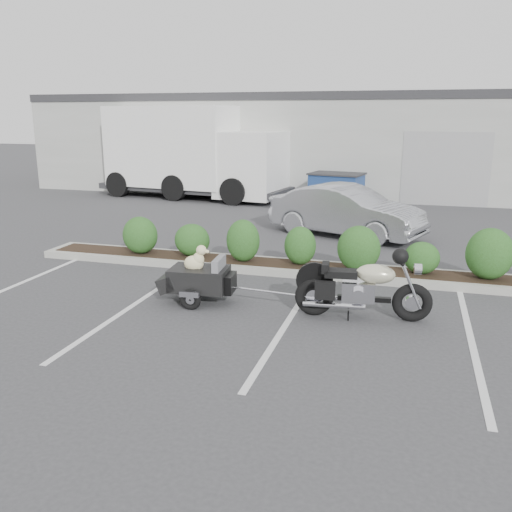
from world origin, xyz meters
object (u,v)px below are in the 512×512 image
(pet_trailer, at_px, (198,278))
(delivery_truck, at_px, (194,154))
(motorcycle, at_px, (363,289))
(sedan, at_px, (346,211))
(dumpster, at_px, (336,190))

(pet_trailer, relative_size, delivery_truck, 0.22)
(motorcycle, xyz_separation_m, sedan, (-1.01, 6.09, 0.18))
(pet_trailer, height_order, delivery_truck, delivery_truck)
(motorcycle, distance_m, dumpster, 10.99)
(pet_trailer, bearing_deg, delivery_truck, 107.12)
(pet_trailer, distance_m, delivery_truck, 12.69)
(motorcycle, distance_m, delivery_truck, 14.01)
(pet_trailer, bearing_deg, dumpster, 79.91)
(sedan, relative_size, dumpster, 2.03)
(sedan, bearing_deg, pet_trailer, -175.80)
(motorcycle, distance_m, sedan, 6.18)
(sedan, height_order, dumpster, sedan)
(motorcycle, distance_m, pet_trailer, 2.78)
(delivery_truck, bearing_deg, motorcycle, -48.40)
(dumpster, height_order, delivery_truck, delivery_truck)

